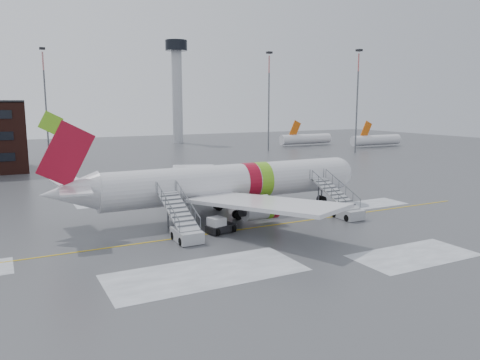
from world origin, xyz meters
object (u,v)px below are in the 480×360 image
airstair_aft (184,227)px  airliner (223,183)px  airstair_fwd (343,207)px  pushback_tug (219,226)px

airstair_aft → airliner: bearing=43.2°
airliner → airstair_fwd: 12.80m
airliner → airstair_aft: bearing=-136.8°
airstair_aft → pushback_tug: size_ratio=2.65×
airliner → pushback_tug: 7.56m
pushback_tug → airliner: bearing=61.4°
airstair_aft → pushback_tug: 3.64m
airstair_fwd → airstair_aft: same height
airliner → pushback_tug: bearing=-118.6°
airstair_aft → pushback_tug: (3.60, 0.35, -0.40)m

